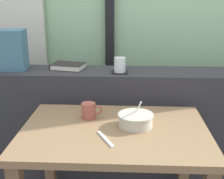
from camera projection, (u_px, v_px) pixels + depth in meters
The scene contains 11 objects.
curtain_left_panel at pixel (8, 8), 2.42m from camera, with size 0.56×0.06×2.50m, color silver.
window_divider_post at pixel (110, 2), 2.40m from camera, with size 0.07×0.05×2.60m, color black.
dark_console_ledge at pixel (124, 133), 2.13m from camera, with size 2.80×0.30×0.89m, color #2D2D33.
breakfast_table at pixel (115, 153), 1.57m from camera, with size 0.93×0.66×0.72m.
coaster_square at pixel (120, 72), 1.95m from camera, with size 0.10×0.10×0.01m, color black.
juice_glass at pixel (120, 65), 1.94m from camera, with size 0.07×0.07×0.09m.
closed_book at pixel (68, 66), 2.05m from camera, with size 0.23×0.19×0.04m.
throw_pillow at pixel (1, 50), 2.00m from camera, with size 0.32×0.14×0.26m, color #426B84.
soup_bowl at pixel (136, 120), 1.56m from camera, with size 0.18×0.18×0.14m.
fork_utensil at pixel (106, 139), 1.42m from camera, with size 0.02×0.17×0.01m, color silver.
ceramic_mug at pixel (89, 111), 1.65m from camera, with size 0.11×0.08×0.08m.
Camera 1 is at (0.02, -1.39, 1.37)m, focal length 49.56 mm.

